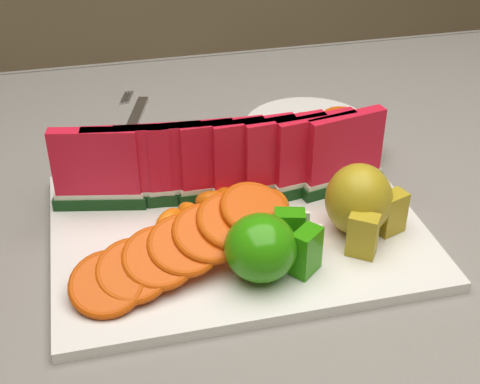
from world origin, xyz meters
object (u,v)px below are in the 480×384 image
at_px(apple_cluster, 267,246).
at_px(pear_cluster, 361,202).
at_px(fork, 132,121).
at_px(side_plate, 309,127).
at_px(platter, 237,228).

relative_size(apple_cluster, pear_cluster, 1.07).
bearing_deg(apple_cluster, fork, 103.96).
height_order(pear_cluster, fork, pear_cluster).
bearing_deg(fork, pear_cluster, -58.44).
bearing_deg(side_plate, apple_cluster, -115.75).
distance_m(pear_cluster, side_plate, 0.26).
bearing_deg(pear_cluster, side_plate, 83.25).
height_order(pear_cluster, side_plate, pear_cluster).
bearing_deg(pear_cluster, apple_cluster, -159.36).
bearing_deg(platter, side_plate, 54.00).
height_order(platter, side_plate, platter).
xyz_separation_m(pear_cluster, side_plate, (0.03, 0.26, -0.05)).
xyz_separation_m(side_plate, fork, (-0.24, 0.08, -0.00)).
xyz_separation_m(platter, side_plate, (0.15, 0.21, -0.00)).
bearing_deg(platter, fork, 106.09).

